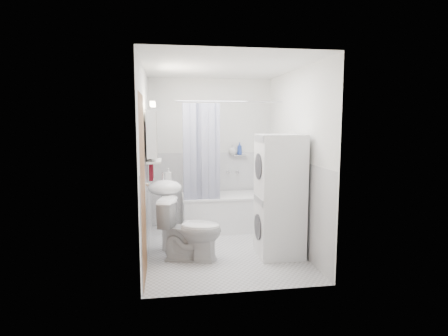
{
  "coord_description": "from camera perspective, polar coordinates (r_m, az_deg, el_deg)",
  "views": [
    {
      "loc": [
        -0.73,
        -4.83,
        1.72
      ],
      "look_at": [
        0.04,
        0.15,
        1.08
      ],
      "focal_mm": 30.0,
      "sensor_mm": 36.0,
      "label": 1
    }
  ],
  "objects": [
    {
      "name": "wainscot",
      "position": [
        5.29,
        -0.66,
        -5.02
      ],
      "size": [
        1.98,
        2.58,
        2.58
      ],
      "color": "white",
      "rests_on": "ground"
    },
    {
      "name": "medicine_cabinet",
      "position": [
        4.93,
        -10.87,
        5.28
      ],
      "size": [
        0.13,
        0.5,
        0.71
      ],
      "color": "white",
      "rests_on": "room_walls"
    },
    {
      "name": "shelf_bottle",
      "position": [
        4.8,
        -10.66,
        1.44
      ],
      "size": [
        0.07,
        0.18,
        0.07
      ],
      "primitive_type": "imported",
      "color": "gray",
      "rests_on": "shelf"
    },
    {
      "name": "bathtub",
      "position": [
        5.99,
        0.7,
        -6.43
      ],
      "size": [
        1.46,
        0.69,
        0.56
      ],
      "color": "white",
      "rests_on": "ground"
    },
    {
      "name": "floor",
      "position": [
        5.17,
        -0.18,
        -12.21
      ],
      "size": [
        2.6,
        2.6,
        0.0
      ],
      "primitive_type": "plane",
      "color": "silver",
      "rests_on": "ground"
    },
    {
      "name": "curtain_rod",
      "position": [
        5.55,
        1.22,
        10.09
      ],
      "size": [
        1.64,
        0.02,
        0.02
      ],
      "primitive_type": "cylinder",
      "rotation": [
        0.0,
        1.57,
        0.0
      ],
      "color": "silver",
      "rests_on": "room_walls"
    },
    {
      "name": "washer_dryer",
      "position": [
        4.8,
        8.45,
        -4.2
      ],
      "size": [
        0.57,
        0.55,
        1.55
      ],
      "rotation": [
        0.0,
        0.0,
        -0.01
      ],
      "color": "white",
      "rests_on": "ground"
    },
    {
      "name": "shampoo_b",
      "position": [
        6.2,
        2.39,
        2.39
      ],
      "size": [
        0.08,
        0.21,
        0.08
      ],
      "primitive_type": "imported",
      "color": "#254096",
      "rests_on": "shower_caddy"
    },
    {
      "name": "soap_pump",
      "position": [
        5.13,
        -8.47,
        -1.5
      ],
      "size": [
        0.08,
        0.17,
        0.08
      ],
      "primitive_type": "imported",
      "color": "gray",
      "rests_on": "sink"
    },
    {
      "name": "toilet",
      "position": [
        4.72,
        -5.1,
        -9.33
      ],
      "size": [
        0.86,
        0.61,
        0.76
      ],
      "primitive_type": "imported",
      "rotation": [
        0.0,
        0.0,
        1.32
      ],
      "color": "white",
      "rests_on": "ground"
    },
    {
      "name": "shelf",
      "position": [
        4.96,
        -10.6,
        1.06
      ],
      "size": [
        0.18,
        0.54,
        0.02
      ],
      "primitive_type": "cube",
      "color": "silver",
      "rests_on": "room_walls"
    },
    {
      "name": "shower_caddy",
      "position": [
        6.21,
        2.5,
        1.93
      ],
      "size": [
        0.22,
        0.06,
        0.02
      ],
      "primitive_type": "cube",
      "color": "silver",
      "rests_on": "room_walls"
    },
    {
      "name": "door",
      "position": [
        4.34,
        -11.58,
        -2.48
      ],
      "size": [
        0.05,
        2.0,
        2.0
      ],
      "color": "brown",
      "rests_on": "ground"
    },
    {
      "name": "tub_spout",
      "position": [
        6.24,
        2.02,
        -0.56
      ],
      "size": [
        0.04,
        0.12,
        0.04
      ],
      "primitive_type": "cylinder",
      "rotation": [
        1.57,
        0.0,
        0.0
      ],
      "color": "silver",
      "rests_on": "room_walls"
    },
    {
      "name": "shower_curtain",
      "position": [
        5.5,
        -3.37,
        2.29
      ],
      "size": [
        0.55,
        0.02,
        1.45
      ],
      "color": "#161D4D",
      "rests_on": "curtain_rod"
    },
    {
      "name": "shelf_cup",
      "position": [
        5.07,
        -10.57,
        1.91
      ],
      "size": [
        0.1,
        0.09,
        0.1
      ],
      "primitive_type": "imported",
      "color": "gray",
      "rests_on": "shelf"
    },
    {
      "name": "shampoo_a",
      "position": [
        6.18,
        1.3,
        2.61
      ],
      "size": [
        0.13,
        0.17,
        0.13
      ],
      "primitive_type": "imported",
      "color": "gray",
      "rests_on": "shower_caddy"
    },
    {
      "name": "towel",
      "position": [
        5.19,
        -11.08,
        2.8
      ],
      "size": [
        0.07,
        0.33,
        0.81
      ],
      "color": "maroon",
      "rests_on": "room_walls"
    },
    {
      "name": "sink",
      "position": [
        5.0,
        -8.91,
        -4.62
      ],
      "size": [
        0.44,
        0.37,
        1.04
      ],
      "color": "white",
      "rests_on": "ground"
    },
    {
      "name": "room_walls",
      "position": [
        4.89,
        -0.19,
        4.47
      ],
      "size": [
        2.6,
        2.6,
        2.6
      ],
      "color": "white",
      "rests_on": "ground"
    }
  ]
}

